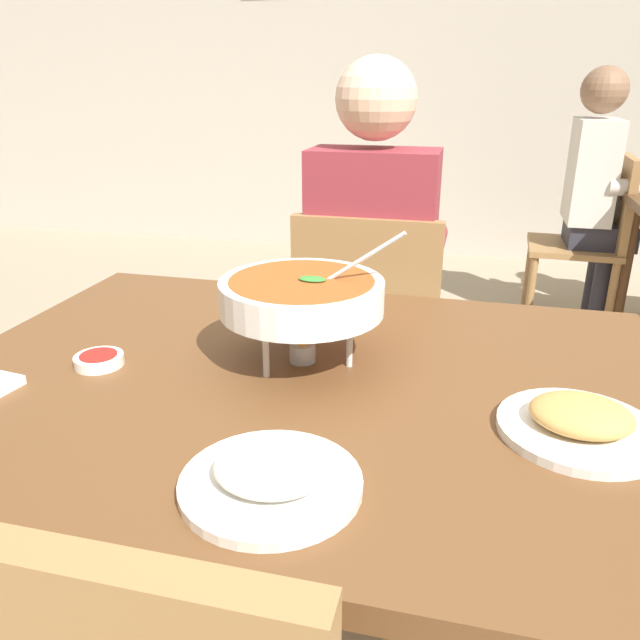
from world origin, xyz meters
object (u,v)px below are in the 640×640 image
diner_main (373,260)px  patron_bg_middle (598,187)px  chair_diner_main (369,337)px  appetizer_plate (580,422)px  curry_bowl (302,297)px  dining_table_main (300,423)px  chair_bg_middle (594,234)px  sauce_dish (99,360)px  rice_plate (271,475)px

diner_main → patron_bg_middle: (0.87, 1.60, 0.00)m
chair_diner_main → appetizer_plate: (0.46, -0.86, 0.26)m
curry_bowl → appetizer_plate: curry_bowl is taller
curry_bowl → diner_main: bearing=89.1°
dining_table_main → diner_main: bearing=90.0°
patron_bg_middle → chair_bg_middle: bearing=-53.9°
patron_bg_middle → dining_table_main: bearing=-109.8°
chair_bg_middle → diner_main: bearing=-119.3°
sauce_dish → chair_bg_middle: 2.75m
dining_table_main → chair_bg_middle: size_ratio=1.47×
rice_plate → curry_bowl: bearing=99.5°
chair_diner_main → chair_bg_middle: size_ratio=1.00×
chair_diner_main → sauce_dish: chair_diner_main is taller
rice_plate → patron_bg_middle: bearing=73.4°
sauce_dish → curry_bowl: bearing=16.9°
chair_diner_main → diner_main: size_ratio=0.69×
curry_bowl → chair_bg_middle: curry_bowl is taller
sauce_dish → patron_bg_middle: size_ratio=0.07×
chair_bg_middle → patron_bg_middle: (-0.02, 0.02, 0.24)m
dining_table_main → appetizer_plate: 0.48m
dining_table_main → appetizer_plate: size_ratio=5.50×
curry_bowl → chair_bg_middle: size_ratio=0.37×
dining_table_main → chair_diner_main: chair_diner_main is taller
curry_bowl → rice_plate: (0.06, -0.39, -0.11)m
dining_table_main → patron_bg_middle: bearing=70.2°
appetizer_plate → chair_bg_middle: 2.52m
dining_table_main → chair_bg_middle: (0.89, 2.39, -0.14)m
rice_plate → chair_bg_middle: 2.85m
chair_bg_middle → patron_bg_middle: size_ratio=0.69×
rice_plate → appetizer_plate: size_ratio=1.00×
sauce_dish → chair_bg_middle: chair_bg_middle is taller
chair_diner_main → appetizer_plate: bearing=-61.9°
curry_bowl → sauce_dish: curry_bowl is taller
dining_table_main → sauce_dish: bearing=-172.3°
sauce_dish → diner_main: bearing=66.4°
chair_bg_middle → patron_bg_middle: patron_bg_middle is taller
sauce_dish → rice_plate: bearing=-32.9°
chair_bg_middle → dining_table_main: bearing=-110.4°
diner_main → rice_plate: 1.14m
appetizer_plate → sauce_dish: size_ratio=2.67×
dining_table_main → sauce_dish: size_ratio=14.67×
diner_main → rice_plate: bearing=-87.3°
chair_bg_middle → curry_bowl: bearing=-111.1°
dining_table_main → patron_bg_middle: 2.56m
chair_bg_middle → patron_bg_middle: 0.24m
diner_main → patron_bg_middle: same height
curry_bowl → chair_bg_middle: bearing=68.9°
dining_table_main → patron_bg_middle: (0.87, 2.41, 0.09)m
curry_bowl → rice_plate: bearing=-80.5°
appetizer_plate → rice_plate: bearing=-149.6°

